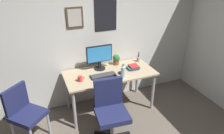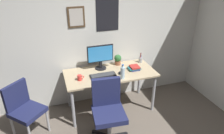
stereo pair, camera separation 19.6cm
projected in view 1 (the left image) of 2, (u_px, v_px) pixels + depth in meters
name	position (u px, v px, depth m)	size (l,w,h in m)	color
wall_back	(92.00, 35.00, 3.58)	(4.40, 0.10, 2.60)	silver
desk	(110.00, 77.00, 3.55)	(1.55, 0.72, 0.75)	tan
office_chair	(110.00, 107.00, 3.01)	(0.56, 0.57, 0.95)	#1E234C
side_chair	(24.00, 111.00, 2.98)	(0.59, 0.59, 0.88)	#1E234C
monitor	(99.00, 56.00, 3.54)	(0.46, 0.20, 0.43)	black
keyboard	(103.00, 75.00, 3.39)	(0.43, 0.15, 0.03)	black
computer_mouse	(120.00, 73.00, 3.47)	(0.06, 0.11, 0.04)	black
water_bottle	(123.00, 72.00, 3.29)	(0.07, 0.07, 0.25)	silver
coffee_mug_near	(80.00, 79.00, 3.23)	(0.11, 0.07, 0.09)	red
potted_plant	(116.00, 59.00, 3.76)	(0.13, 0.13, 0.20)	brown
pen_cup	(138.00, 59.00, 3.90)	(0.07, 0.07, 0.20)	#9EA0A5
book_stack_left	(133.00, 67.00, 3.62)	(0.21, 0.16, 0.07)	navy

